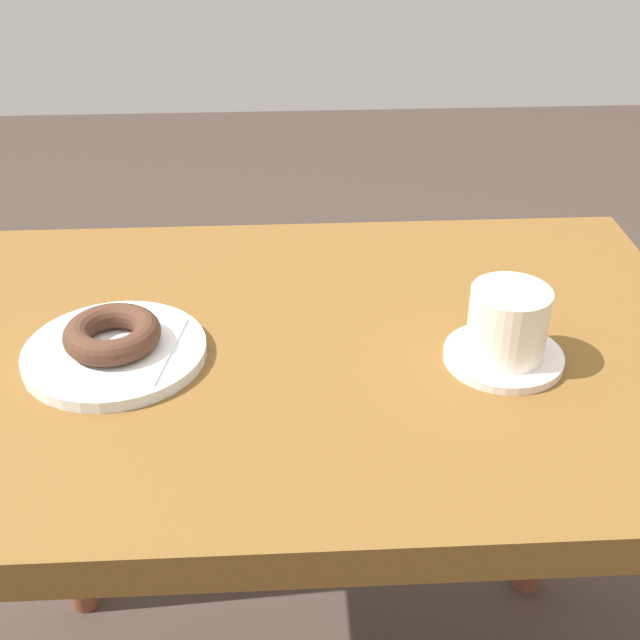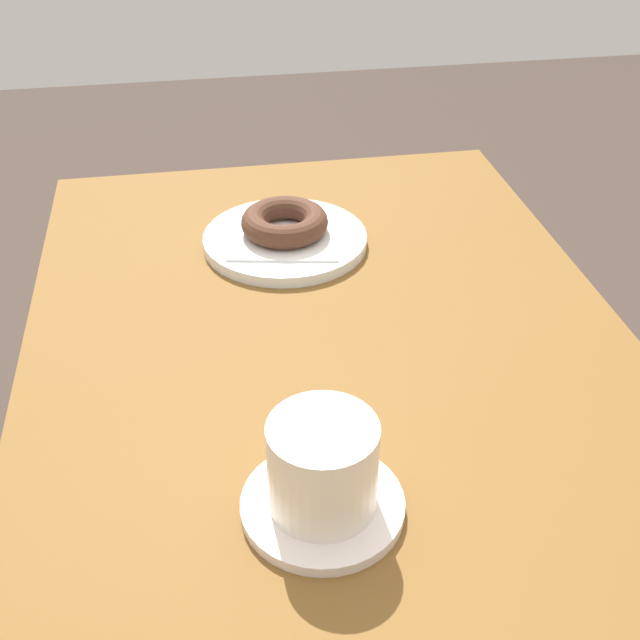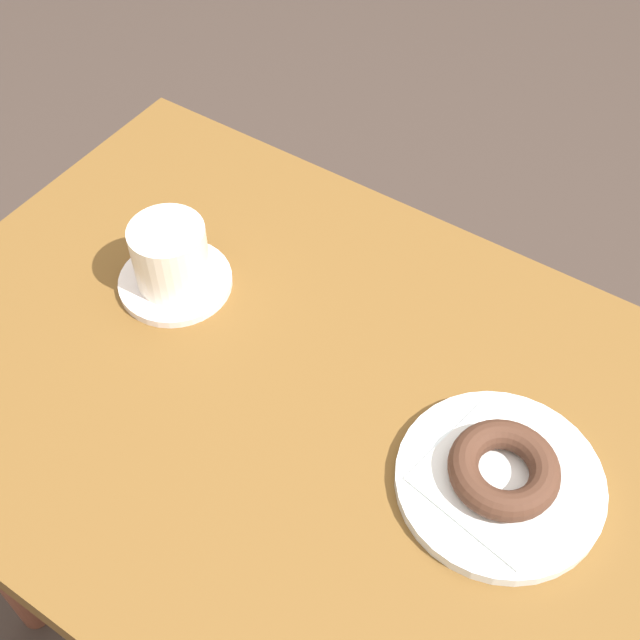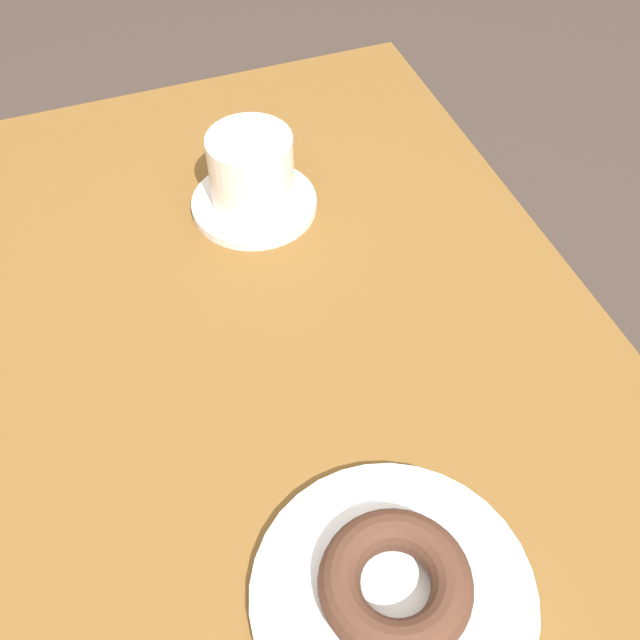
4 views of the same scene
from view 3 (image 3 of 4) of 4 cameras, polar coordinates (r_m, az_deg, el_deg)
ground_plane at (r=1.50m, az=-0.83°, el=-20.31°), size 6.00×6.00×0.00m
table at (r=0.95m, az=-1.25°, el=-8.16°), size 0.91×0.62×0.70m
plate_chocolate_ring at (r=0.83m, az=12.16°, el=-10.76°), size 0.20×0.20×0.01m
napkin_chocolate_ring at (r=0.82m, az=12.26°, el=-10.48°), size 0.15×0.15×0.00m
donut_chocolate_ring at (r=0.81m, az=12.45°, el=-9.92°), size 0.11×0.11×0.03m
coffee_cup at (r=0.95m, az=-10.12°, el=4.01°), size 0.13×0.13×0.09m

